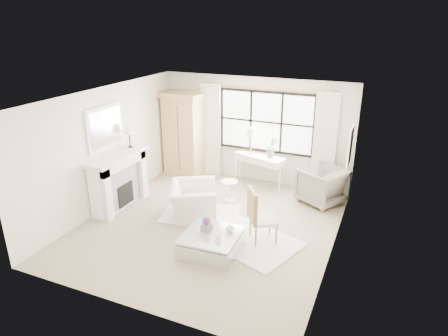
{
  "coord_description": "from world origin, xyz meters",
  "views": [
    {
      "loc": [
        3.2,
        -6.64,
        4.11
      ],
      "look_at": [
        0.24,
        0.2,
        1.24
      ],
      "focal_mm": 32.0,
      "sensor_mm": 36.0,
      "label": 1
    }
  ],
  "objects": [
    {
      "name": "curtain_rod",
      "position": [
        0.3,
        2.67,
        2.47
      ],
      "size": [
        3.3,
        0.04,
        0.04
      ],
      "primitive_type": "cylinder",
      "rotation": [
        0.0,
        1.57,
        0.0
      ],
      "color": "#BE8C42",
      "rests_on": "wall_back"
    },
    {
      "name": "window_frame",
      "position": [
        0.3,
        2.72,
        1.6
      ],
      "size": [
        2.5,
        0.04,
        1.5
      ],
      "primitive_type": null,
      "color": "black",
      "rests_on": "wall_back"
    },
    {
      "name": "wall_right",
      "position": [
        2.5,
        0.0,
        1.35
      ],
      "size": [
        0.0,
        5.5,
        5.5
      ],
      "primitive_type": "plane",
      "rotation": [
        1.57,
        0.0,
        -1.57
      ],
      "color": "white",
      "rests_on": "ground"
    },
    {
      "name": "art_frame",
      "position": [
        2.47,
        1.7,
        1.55
      ],
      "size": [
        0.04,
        0.62,
        0.82
      ],
      "primitive_type": "cube",
      "color": "white",
      "rests_on": "wall_right"
    },
    {
      "name": "pillar_candle",
      "position": [
        0.67,
        -1.05,
        0.44
      ],
      "size": [
        0.09,
        0.09,
        0.12
      ],
      "primitive_type": "cylinder",
      "color": "white",
      "rests_on": "coffee_table"
    },
    {
      "name": "mirror_frame",
      "position": [
        -2.47,
        0.0,
        1.84
      ],
      "size": [
        0.05,
        1.15,
        0.95
      ],
      "primitive_type": "cube",
      "color": "white",
      "rests_on": "wall_left"
    },
    {
      "name": "art_canvas",
      "position": [
        2.45,
        1.7,
        1.55
      ],
      "size": [
        0.01,
        0.52,
        0.72
      ],
      "primitive_type": "cube",
      "color": "beige",
      "rests_on": "wall_right"
    },
    {
      "name": "mirror_glass",
      "position": [
        -2.44,
        0.0,
        1.84
      ],
      "size": [
        0.02,
        1.0,
        0.8
      ],
      "primitive_type": "cube",
      "color": "silver",
      "rests_on": "wall_left"
    },
    {
      "name": "ceiling",
      "position": [
        0.0,
        0.0,
        2.7
      ],
      "size": [
        5.5,
        5.5,
        0.0
      ],
      "primitive_type": "plane",
      "rotation": [
        3.14,
        0.0,
        0.0
      ],
      "color": "silver",
      "rests_on": "ground"
    },
    {
      "name": "mantel_lamp",
      "position": [
        -2.26,
        0.53,
        1.65
      ],
      "size": [
        0.22,
        0.22,
        0.51
      ],
      "color": "black",
      "rests_on": "fireplace"
    },
    {
      "name": "planter_box",
      "position": [
        0.33,
        -0.83,
        0.44
      ],
      "size": [
        0.19,
        0.19,
        0.13
      ],
      "primitive_type": "cube",
      "rotation": [
        0.0,
        0.0,
        -0.08
      ],
      "color": "slate",
      "rests_on": "coffee_table"
    },
    {
      "name": "french_chair",
      "position": [
        1.2,
        -0.18,
        0.31
      ],
      "size": [
        0.67,
        0.67,
        1.08
      ],
      "rotation": [
        0.0,
        0.0,
        2.17
      ],
      "color": "#A47645",
      "rests_on": "floor"
    },
    {
      "name": "wall_front",
      "position": [
        0.0,
        -2.75,
        1.35
      ],
      "size": [
        5.0,
        0.0,
        5.0
      ],
      "primitive_type": "plane",
      "rotation": [
        -1.57,
        0.0,
        0.0
      ],
      "color": "silver",
      "rests_on": "ground"
    },
    {
      "name": "side_table",
      "position": [
        -0.07,
        1.23,
        0.33
      ],
      "size": [
        0.4,
        0.4,
        0.51
      ],
      "color": "white",
      "rests_on": "floor"
    },
    {
      "name": "wall_left",
      "position": [
        -2.5,
        0.0,
        1.35
      ],
      "size": [
        0.0,
        5.5,
        5.5
      ],
      "primitive_type": "plane",
      "rotation": [
        1.57,
        0.0,
        1.57
      ],
      "color": "white",
      "rests_on": "ground"
    },
    {
      "name": "window_pane",
      "position": [
        0.3,
        2.73,
        1.6
      ],
      "size": [
        2.4,
        0.02,
        1.5
      ],
      "primitive_type": "cube",
      "color": "white",
      "rests_on": "wall_back"
    },
    {
      "name": "wall_back",
      "position": [
        0.0,
        2.75,
        1.35
      ],
      "size": [
        5.0,
        0.0,
        5.0
      ],
      "primitive_type": "plane",
      "rotation": [
        1.57,
        0.0,
        0.0
      ],
      "color": "silver",
      "rests_on": "ground"
    },
    {
      "name": "rug_right",
      "position": [
        1.01,
        -0.29,
        0.02
      ],
      "size": [
        2.11,
        1.84,
        0.03
      ],
      "primitive_type": "cube",
      "rotation": [
        0.0,
        0.0,
        -0.34
      ],
      "color": "white",
      "rests_on": "floor"
    },
    {
      "name": "orchid_plant",
      "position": [
        0.56,
        2.44,
        1.05
      ],
      "size": [
        0.35,
        0.33,
        0.51
      ],
      "primitive_type": "imported",
      "rotation": [
        0.0,
        0.0,
        0.48
      ],
      "color": "#5E774F",
      "rests_on": "console_table"
    },
    {
      "name": "coffee_table",
      "position": [
        0.46,
        -0.91,
        0.18
      ],
      "size": [
        1.05,
        1.05,
        0.38
      ],
      "rotation": [
        0.0,
        0.0,
        0.05
      ],
      "color": "silver",
      "rests_on": "floor"
    },
    {
      "name": "fireplace",
      "position": [
        -2.27,
        0.0,
        0.65
      ],
      "size": [
        0.58,
        1.66,
        1.26
      ],
      "color": "white",
      "rests_on": "ground"
    },
    {
      "name": "armoire",
      "position": [
        -1.89,
        2.4,
        1.14
      ],
      "size": [
        1.18,
        0.81,
        2.24
      ],
      "rotation": [
        0.0,
        0.0,
        -0.1
      ],
      "color": "tan",
      "rests_on": "floor"
    },
    {
      "name": "planter_flowers",
      "position": [
        0.33,
        -0.83,
        0.58
      ],
      "size": [
        0.14,
        0.14,
        0.14
      ],
      "primitive_type": "sphere",
      "color": "#62307A",
      "rests_on": "planter_box"
    },
    {
      "name": "curtain_left",
      "position": [
        -1.2,
        2.65,
        1.24
      ],
      "size": [
        0.55,
        0.1,
        2.47
      ],
      "primitive_type": "cube",
      "color": "white",
      "rests_on": "ground"
    },
    {
      "name": "rug_left",
      "position": [
        -0.38,
        0.34,
        0.01
      ],
      "size": [
        1.79,
        1.41,
        0.03
      ],
      "primitive_type": "cube",
      "rotation": [
        0.0,
        0.0,
        0.18
      ],
      "color": "white",
      "rests_on": "floor"
    },
    {
      "name": "wingback_chair",
      "position": [
        1.91,
        2.01,
        0.42
      ],
      "size": [
        1.26,
        1.25,
        0.85
      ],
      "primitive_type": "imported",
      "rotation": [
        0.0,
        0.0,
        -2.09
      ],
      "color": "gray",
      "rests_on": "floor"
    },
    {
      "name": "console_lamp",
      "position": [
        0.0,
        2.45,
        1.36
      ],
      "size": [
        0.28,
        0.28,
        0.69
      ],
      "color": "#A9803A",
      "rests_on": "console_table"
    },
    {
      "name": "console_table",
      "position": [
        0.26,
        2.44,
        0.4
      ],
      "size": [
        1.38,
        0.82,
        0.8
      ],
      "rotation": [
        0.0,
        0.0,
        -0.31
      ],
      "color": "white",
      "rests_on": "floor"
    },
    {
      "name": "coffee_vase",
      "position": [
        0.74,
        -0.69,
        0.46
      ],
      "size": [
        0.16,
        0.16,
        0.15
      ],
      "primitive_type": "imported",
      "rotation": [
        0.0,
        0.0,
        0.09
      ],
      "color": "silver",
      "rests_on": "coffee_table"
    },
    {
      "name": "curtain_right",
      "position": [
        1.8,
        2.65,
        1.24
      ],
      "size": [
        0.55,
        0.1,
        2.47
      ],
      "primitive_type": "cube",
      "color": "beige",
      "rests_on": "ground"
    },
    {
      "name": "floor",
      "position": [
        0.0,
        0.0,
        0.0
      ],
      "size": [
        5.5,
        5.5,
        0.0
      ],
      "primitive_type": "plane",
      "color": "tan",
      "rests_on": "ground"
    },
    {
      "name": "club_armchair",
      "position": [
        -0.5,
        0.24,
        0.36
      ],
      "size": [
        1.35,
        1.41,
        0.71
      ],
      "primitive_type": "imported",
      "rotation": [
        0.0,
        0.0,
        2.04
      ],
      "color": "white",
      "rests_on": "floor"
    }
  ]
}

